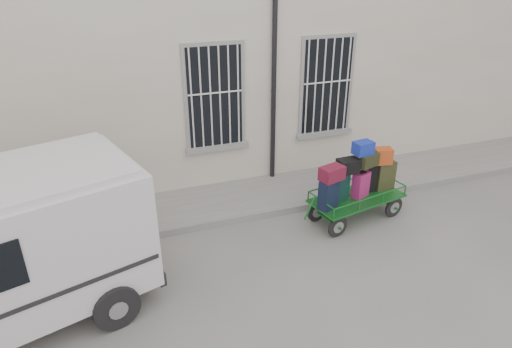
{
  "coord_description": "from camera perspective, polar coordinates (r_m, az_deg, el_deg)",
  "views": [
    {
      "loc": [
        -2.75,
        -6.38,
        5.11
      ],
      "look_at": [
        -0.15,
        1.0,
        1.27
      ],
      "focal_mm": 32.0,
      "sensor_mm": 36.0,
      "label": 1
    }
  ],
  "objects": [
    {
      "name": "sidewalk",
      "position": [
        10.32,
        -1.44,
        -3.06
      ],
      "size": [
        24.0,
        1.7,
        0.15
      ],
      "primitive_type": "cube",
      "color": "slate",
      "rests_on": "ground"
    },
    {
      "name": "ground",
      "position": [
        8.63,
        3.19,
        -10.24
      ],
      "size": [
        80.0,
        80.0,
        0.0
      ],
      "primitive_type": "plane",
      "color": "slate",
      "rests_on": "ground"
    },
    {
      "name": "building",
      "position": [
        12.37,
        -6.54,
        16.17
      ],
      "size": [
        24.0,
        5.15,
        6.0
      ],
      "color": "#BEB8A2",
      "rests_on": "ground"
    },
    {
      "name": "luggage_cart",
      "position": [
        9.56,
        12.6,
        -1.02
      ],
      "size": [
        2.37,
        1.25,
        1.72
      ],
      "rotation": [
        0.0,
        0.0,
        0.19
      ],
      "color": "black",
      "rests_on": "ground"
    }
  ]
}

